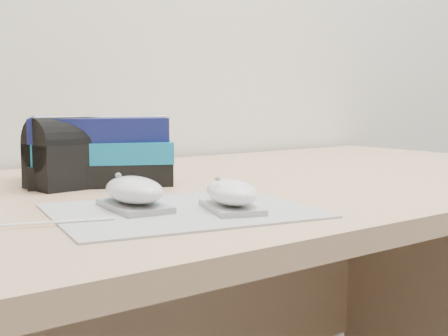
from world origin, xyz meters
TOP-DOWN VIEW (x-y plane):
  - desk at (0.00, 1.64)m, footprint 1.60×0.80m
  - mousepad at (-0.20, 1.39)m, footprint 0.36×0.30m
  - mouse_rear at (-0.24, 1.43)m, footprint 0.08×0.12m
  - mouse_front at (-0.15, 1.35)m, footprint 0.09×0.12m
  - usb_cable at (-0.41, 1.42)m, footprint 0.23×0.08m
  - book_stack at (-0.15, 1.70)m, footprint 0.28×0.26m
  - pouch at (-0.22, 1.67)m, footprint 0.13×0.10m

SIDE VIEW (x-z plane):
  - desk at x=0.00m, z-range 0.13..0.86m
  - mousepad at x=-0.20m, z-range 0.73..0.73m
  - usb_cable at x=-0.41m, z-range 0.73..0.74m
  - mouse_front at x=-0.15m, z-range 0.73..0.77m
  - mouse_rear at x=-0.24m, z-range 0.73..0.78m
  - pouch at x=-0.22m, z-range 0.73..0.84m
  - book_stack at x=-0.15m, z-range 0.73..0.84m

